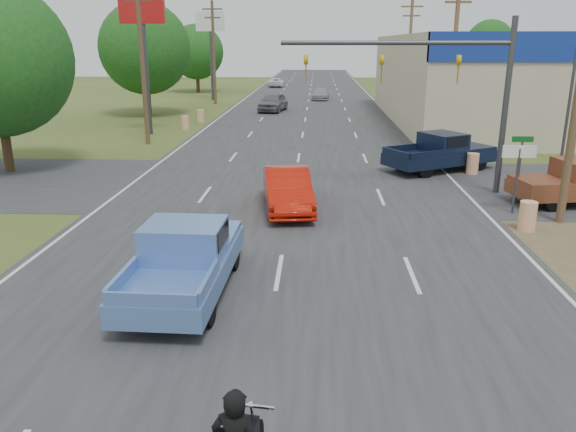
# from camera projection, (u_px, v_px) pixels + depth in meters

# --- Properties ---
(main_road) EXTENTS (15.00, 180.00, 0.02)m
(main_road) POSITION_uv_depth(u_px,v_px,m) (305.00, 120.00, 45.84)
(main_road) COLOR #2D2D30
(main_road) RESTS_ON ground
(cross_road) EXTENTS (120.00, 10.00, 0.02)m
(cross_road) POSITION_uv_depth(u_px,v_px,m) (294.00, 184.00, 24.85)
(cross_road) COLOR #2D2D30
(cross_road) RESTS_ON ground
(utility_pole_2) EXTENTS (2.00, 0.28, 10.00)m
(utility_pole_2) POSITION_uv_depth(u_px,v_px,m) (454.00, 54.00, 35.22)
(utility_pole_2) COLOR #4C3823
(utility_pole_2) RESTS_ON ground
(utility_pole_3) EXTENTS (2.00, 0.28, 10.00)m
(utility_pole_3) POSITION_uv_depth(u_px,v_px,m) (409.00, 51.00, 52.39)
(utility_pole_3) COLOR #4C3823
(utility_pole_3) RESTS_ON ground
(utility_pole_5) EXTENTS (2.00, 0.28, 10.00)m
(utility_pole_5) POSITION_uv_depth(u_px,v_px,m) (142.00, 55.00, 33.30)
(utility_pole_5) COLOR #4C3823
(utility_pole_5) RESTS_ON ground
(utility_pole_6) EXTENTS (2.00, 0.28, 10.00)m
(utility_pole_6) POSITION_uv_depth(u_px,v_px,m) (214.00, 50.00, 56.20)
(utility_pole_6) COLOR #4C3823
(utility_pole_6) RESTS_ON ground
(tree_1) EXTENTS (7.56, 7.56, 9.36)m
(tree_1) POSITION_uv_depth(u_px,v_px,m) (145.00, 48.00, 46.78)
(tree_1) COLOR #422D19
(tree_1) RESTS_ON ground
(tree_2) EXTENTS (6.72, 6.72, 8.32)m
(tree_2) POSITION_uv_depth(u_px,v_px,m) (196.00, 52.00, 69.90)
(tree_2) COLOR #422D19
(tree_2) RESTS_ON ground
(tree_5) EXTENTS (7.98, 7.98, 9.88)m
(tree_5) POSITION_uv_depth(u_px,v_px,m) (489.00, 44.00, 95.11)
(tree_5) COLOR #422D19
(tree_5) RESTS_ON ground
(tree_6) EXTENTS (8.82, 8.82, 10.92)m
(tree_6) POSITION_uv_depth(u_px,v_px,m) (141.00, 40.00, 97.90)
(tree_6) COLOR #422D19
(tree_6) RESTS_ON ground
(barrel_0) EXTENTS (0.56, 0.56, 1.00)m
(barrel_0) POSITION_uv_depth(u_px,v_px,m) (528.00, 216.00, 18.58)
(barrel_0) COLOR orange
(barrel_0) RESTS_ON ground
(barrel_1) EXTENTS (0.56, 0.56, 1.00)m
(barrel_1) POSITION_uv_depth(u_px,v_px,m) (472.00, 164.00, 26.67)
(barrel_1) COLOR orange
(barrel_1) RESTS_ON ground
(barrel_2) EXTENTS (0.56, 0.56, 1.00)m
(barrel_2) POSITION_uv_depth(u_px,v_px,m) (186.00, 123.00, 40.39)
(barrel_2) COLOR orange
(barrel_2) RESTS_ON ground
(barrel_3) EXTENTS (0.56, 0.56, 1.00)m
(barrel_3) POSITION_uv_depth(u_px,v_px,m) (201.00, 116.00, 44.19)
(barrel_3) COLOR orange
(barrel_3) RESTS_ON ground
(pole_sign_left_near) EXTENTS (3.00, 0.35, 9.20)m
(pole_sign_left_near) POSITION_uv_depth(u_px,v_px,m) (143.00, 24.00, 36.62)
(pole_sign_left_near) COLOR #3F3F44
(pole_sign_left_near) RESTS_ON ground
(pole_sign_left_far) EXTENTS (3.00, 0.35, 9.20)m
(pole_sign_left_far) POSITION_uv_depth(u_px,v_px,m) (210.00, 32.00, 59.52)
(pole_sign_left_far) COLOR #3F3F44
(pole_sign_left_far) RESTS_ON ground
(lane_sign) EXTENTS (1.20, 0.08, 2.52)m
(lane_sign) POSITION_uv_depth(u_px,v_px,m) (518.00, 163.00, 20.07)
(lane_sign) COLOR #3F3F44
(lane_sign) RESTS_ON ground
(street_name_sign) EXTENTS (0.80, 0.08, 2.61)m
(street_name_sign) POSITION_uv_depth(u_px,v_px,m) (520.00, 162.00, 21.56)
(street_name_sign) COLOR #3F3F44
(street_name_sign) RESTS_ON ground
(signal_mast) EXTENTS (9.12, 0.40, 7.00)m
(signal_mast) POSITION_uv_depth(u_px,v_px,m) (440.00, 74.00, 22.19)
(signal_mast) COLOR #3F3F44
(signal_mast) RESTS_ON ground
(red_convertible) EXTENTS (2.26, 4.83, 1.53)m
(red_convertible) POSITION_uv_depth(u_px,v_px,m) (287.00, 190.00, 20.85)
(red_convertible) COLOR #BC1808
(red_convertible) RESTS_ON ground
(blue_pickup) EXTENTS (2.24, 5.49, 1.80)m
(blue_pickup) POSITION_uv_depth(u_px,v_px,m) (186.00, 257.00, 13.92)
(blue_pickup) COLOR black
(blue_pickup) RESTS_ON ground
(navy_pickup) EXTENTS (5.87, 4.65, 1.84)m
(navy_pickup) POSITION_uv_depth(u_px,v_px,m) (442.00, 152.00, 27.36)
(navy_pickup) COLOR black
(navy_pickup) RESTS_ON ground
(distant_car_grey) EXTENTS (2.79, 5.18, 1.67)m
(distant_car_grey) POSITION_uv_depth(u_px,v_px,m) (273.00, 102.00, 51.17)
(distant_car_grey) COLOR slate
(distant_car_grey) RESTS_ON ground
(distant_car_silver) EXTENTS (2.02, 4.45, 1.26)m
(distant_car_silver) POSITION_uv_depth(u_px,v_px,m) (321.00, 94.00, 61.91)
(distant_car_silver) COLOR #A0A0A5
(distant_car_silver) RESTS_ON ground
(distant_car_white) EXTENTS (2.03, 4.38, 1.22)m
(distant_car_white) POSITION_uv_depth(u_px,v_px,m) (276.00, 83.00, 79.93)
(distant_car_white) COLOR white
(distant_car_white) RESTS_ON ground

